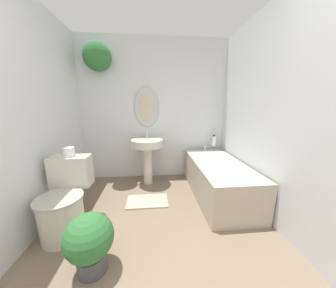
% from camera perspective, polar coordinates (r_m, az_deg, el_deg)
% --- Properties ---
extents(wall_back, '(2.60, 0.42, 2.40)m').
position_cam_1_polar(wall_back, '(3.01, -7.41, 13.58)').
color(wall_back, silver).
rests_on(wall_back, ground_plane).
extents(wall_left, '(0.06, 2.79, 2.40)m').
position_cam_1_polar(wall_left, '(2.07, -41.82, 6.89)').
color(wall_left, silver).
rests_on(wall_left, ground_plane).
extents(wall_right, '(0.06, 2.79, 2.40)m').
position_cam_1_polar(wall_right, '(2.13, 33.42, 8.12)').
color(wall_right, silver).
rests_on(wall_right, ground_plane).
extents(toilet, '(0.43, 0.62, 0.76)m').
position_cam_1_polar(toilet, '(2.12, -31.52, -16.51)').
color(toilet, beige).
rests_on(toilet, ground_plane).
extents(pedestal_sink, '(0.52, 0.52, 0.86)m').
position_cam_1_polar(pedestal_sink, '(2.80, -7.03, -2.17)').
color(pedestal_sink, beige).
rests_on(pedestal_sink, ground_plane).
extents(bathtub, '(0.68, 1.48, 0.59)m').
position_cam_1_polar(bathtub, '(2.62, 16.39, -10.93)').
color(bathtub, '#B2A893').
rests_on(bathtub, ground_plane).
extents(shampoo_bottle, '(0.07, 0.07, 0.20)m').
position_cam_1_polar(shampoo_bottle, '(3.15, 15.24, 1.05)').
color(shampoo_bottle, white).
rests_on(shampoo_bottle, bathtub).
extents(potted_plant, '(0.37, 0.37, 0.50)m').
position_cam_1_polar(potted_plant, '(1.62, -25.01, -27.53)').
color(potted_plant, '#47474C').
rests_on(potted_plant, ground_plane).
extents(bath_mat, '(0.56, 0.34, 0.02)m').
position_cam_1_polar(bath_mat, '(2.47, -7.03, -18.68)').
color(bath_mat, '#B7A88E').
rests_on(bath_mat, ground_plane).
extents(toilet_paper_roll, '(0.11, 0.11, 0.10)m').
position_cam_1_polar(toilet_paper_roll, '(2.13, -30.56, -2.33)').
color(toilet_paper_roll, white).
rests_on(toilet_paper_roll, toilet).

